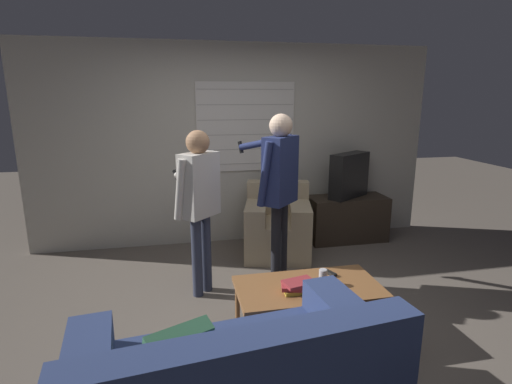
% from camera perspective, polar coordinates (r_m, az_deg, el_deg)
% --- Properties ---
extents(ground_plane, '(16.00, 16.00, 0.00)m').
position_cam_1_polar(ground_plane, '(3.70, 2.58, -17.40)').
color(ground_plane, '#665B51').
extents(wall_back, '(5.20, 0.08, 2.55)m').
position_cam_1_polar(wall_back, '(5.20, -2.76, 6.73)').
color(wall_back, '#BCB7A8').
rests_on(wall_back, ground_plane).
extents(armchair_beige, '(0.94, 0.95, 0.86)m').
position_cam_1_polar(armchair_beige, '(4.90, 3.11, -4.89)').
color(armchair_beige, tan).
rests_on(armchair_beige, ground_plane).
extents(coffee_table, '(1.14, 0.60, 0.44)m').
position_cam_1_polar(coffee_table, '(3.28, 7.49, -13.73)').
color(coffee_table, brown).
rests_on(coffee_table, ground_plane).
extents(tv_stand, '(1.03, 0.45, 0.60)m').
position_cam_1_polar(tv_stand, '(5.50, 12.84, -3.71)').
color(tv_stand, '#33281E').
rests_on(tv_stand, ground_plane).
extents(tv, '(0.64, 0.50, 0.58)m').
position_cam_1_polar(tv, '(5.36, 13.15, 2.33)').
color(tv, black).
rests_on(tv, tv_stand).
extents(person_left_standing, '(0.46, 0.75, 1.60)m').
position_cam_1_polar(person_left_standing, '(3.78, -8.20, -0.23)').
color(person_left_standing, '#33384C').
rests_on(person_left_standing, ground_plane).
extents(person_right_standing, '(0.53, 0.82, 1.74)m').
position_cam_1_polar(person_right_standing, '(3.89, 3.30, 1.80)').
color(person_right_standing, black).
rests_on(person_right_standing, ground_plane).
extents(book_stack, '(0.28, 0.20, 0.09)m').
position_cam_1_polar(book_stack, '(3.14, 5.98, -13.28)').
color(book_stack, gold).
rests_on(book_stack, coffee_table).
extents(soda_can, '(0.07, 0.07, 0.13)m').
position_cam_1_polar(soda_can, '(3.28, 9.55, -11.86)').
color(soda_can, silver).
rests_on(soda_can, coffee_table).
extents(spare_remote, '(0.09, 0.14, 0.02)m').
position_cam_1_polar(spare_remote, '(3.47, 10.50, -11.29)').
color(spare_remote, black).
rests_on(spare_remote, coffee_table).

